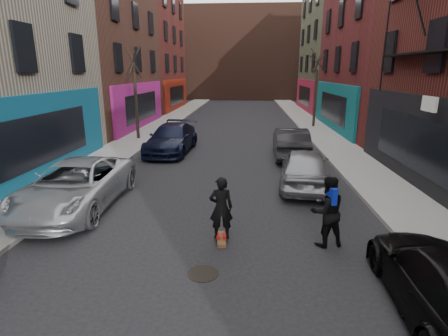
# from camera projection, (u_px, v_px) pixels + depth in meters

# --- Properties ---
(sidewalk_left) EXTENTS (2.50, 84.00, 0.13)m
(sidewalk_left) POSITION_uv_depth(u_px,v_px,m) (175.00, 116.00, 34.51)
(sidewalk_left) COLOR gray
(sidewalk_left) RESTS_ON ground
(sidewalk_right) EXTENTS (2.50, 84.00, 0.13)m
(sidewalk_right) POSITION_uv_depth(u_px,v_px,m) (303.00, 117.00, 33.69)
(sidewalk_right) COLOR gray
(sidewalk_right) RESTS_ON ground
(building_far) EXTENTS (40.00, 10.00, 14.00)m
(building_far) POSITION_uv_depth(u_px,v_px,m) (243.00, 55.00, 57.25)
(building_far) COLOR #47281E
(building_far) RESTS_ON ground
(tree_left_far) EXTENTS (2.00, 2.00, 6.50)m
(tree_left_far) POSITION_uv_depth(u_px,v_px,m) (135.00, 87.00, 22.09)
(tree_left_far) COLOR black
(tree_left_far) RESTS_ON sidewalk_left
(tree_right_far) EXTENTS (2.00, 2.00, 6.80)m
(tree_right_far) POSITION_uv_depth(u_px,v_px,m) (316.00, 82.00, 27.00)
(tree_right_far) COLOR black
(tree_right_far) RESTS_ON sidewalk_right
(parked_left_far) EXTENTS (2.62, 5.55, 1.53)m
(parked_left_far) POSITION_uv_depth(u_px,v_px,m) (76.00, 185.00, 11.36)
(parked_left_far) COLOR #9B9EA3
(parked_left_far) RESTS_ON ground
(parked_left_end) EXTENTS (2.41, 5.41, 1.54)m
(parked_left_end) POSITION_uv_depth(u_px,v_px,m) (172.00, 138.00, 19.31)
(parked_left_end) COLOR black
(parked_left_end) RESTS_ON ground
(parked_right_far) EXTENTS (2.42, 4.72, 1.54)m
(parked_right_far) POSITION_uv_depth(u_px,v_px,m) (305.00, 167.00, 13.50)
(parked_right_far) COLOR gray
(parked_right_far) RESTS_ON ground
(parked_right_end) EXTENTS (1.77, 4.74, 1.55)m
(parked_right_end) POSITION_uv_depth(u_px,v_px,m) (290.00, 143.00, 18.15)
(parked_right_end) COLOR black
(parked_right_end) RESTS_ON ground
(skateboard) EXTENTS (0.32, 0.82, 0.10)m
(skateboard) POSITION_uv_depth(u_px,v_px,m) (221.00, 239.00, 9.26)
(skateboard) COLOR brown
(skateboard) RESTS_ON ground
(skateboarder) EXTENTS (0.66, 0.47, 1.68)m
(skateboarder) POSITION_uv_depth(u_px,v_px,m) (221.00, 208.00, 9.02)
(skateboarder) COLOR black
(skateboarder) RESTS_ON skateboard
(pedestrian) EXTENTS (1.05, 0.91, 1.85)m
(pedestrian) POSITION_uv_depth(u_px,v_px,m) (327.00, 211.00, 8.82)
(pedestrian) COLOR black
(pedestrian) RESTS_ON ground
(manhole) EXTENTS (0.90, 0.90, 0.01)m
(manhole) POSITION_uv_depth(u_px,v_px,m) (203.00, 273.00, 7.77)
(manhole) COLOR black
(manhole) RESTS_ON ground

